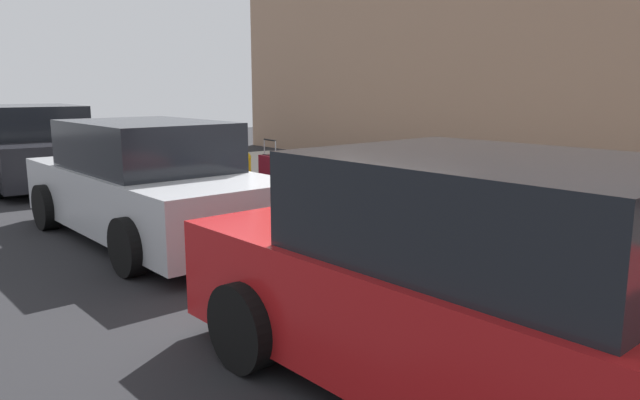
{
  "coord_description": "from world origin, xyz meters",
  "views": [
    {
      "loc": [
        -5.65,
        4.79,
        1.98
      ],
      "look_at": [
        -0.33,
        0.53,
        0.69
      ],
      "focal_mm": 33.64,
      "sensor_mm": 36.0,
      "label": 1
    }
  ],
  "objects_px": {
    "suitcase_silver_10": "(295,190)",
    "fire_hydrant": "(245,173)",
    "suitcase_silver_3": "(502,233)",
    "suitcase_maroon_4": "(461,220)",
    "suitcase_olive_6": "(398,208)",
    "parked_car_red_0": "(490,287)",
    "suitcase_navy_1": "(599,260)",
    "bollard_post": "(218,171)",
    "suitcase_black_7": "(365,205)",
    "suitcase_red_9": "(314,193)",
    "suitcase_teal_5": "(431,220)",
    "parked_car_silver_1": "(148,184)",
    "suitcase_navy_8": "(336,197)",
    "suitcase_red_2": "(550,249)",
    "parked_car_charcoal_2": "(33,147)",
    "suitcase_maroon_11": "(270,180)"
  },
  "relations": [
    {
      "from": "parked_car_red_0",
      "to": "parked_car_charcoal_2",
      "type": "height_order",
      "value": "parked_car_charcoal_2"
    },
    {
      "from": "bollard_post",
      "to": "suitcase_maroon_11",
      "type": "bearing_deg",
      "value": -176.67
    },
    {
      "from": "suitcase_silver_10",
      "to": "suitcase_silver_3",
      "type": "bearing_deg",
      "value": 179.81
    },
    {
      "from": "suitcase_navy_8",
      "to": "fire_hydrant",
      "type": "height_order",
      "value": "suitcase_navy_8"
    },
    {
      "from": "suitcase_teal_5",
      "to": "bollard_post",
      "type": "bearing_deg",
      "value": 2.52
    },
    {
      "from": "suitcase_maroon_4",
      "to": "suitcase_black_7",
      "type": "bearing_deg",
      "value": 1.19
    },
    {
      "from": "suitcase_navy_1",
      "to": "bollard_post",
      "type": "distance_m",
      "value": 6.88
    },
    {
      "from": "suitcase_silver_3",
      "to": "parked_car_charcoal_2",
      "type": "xyz_separation_m",
      "value": [
        9.7,
        2.28,
        0.3
      ]
    },
    {
      "from": "suitcase_silver_3",
      "to": "suitcase_red_2",
      "type": "bearing_deg",
      "value": 179.5
    },
    {
      "from": "suitcase_red_9",
      "to": "parked_car_charcoal_2",
      "type": "distance_m",
      "value": 6.93
    },
    {
      "from": "bollard_post",
      "to": "suitcase_black_7",
      "type": "bearing_deg",
      "value": -178.14
    },
    {
      "from": "suitcase_navy_1",
      "to": "suitcase_red_9",
      "type": "height_order",
      "value": "suitcase_navy_1"
    },
    {
      "from": "suitcase_teal_5",
      "to": "suitcase_navy_8",
      "type": "distance_m",
      "value": 1.61
    },
    {
      "from": "suitcase_maroon_4",
      "to": "suitcase_maroon_11",
      "type": "distance_m",
      "value": 3.72
    },
    {
      "from": "suitcase_black_7",
      "to": "parked_car_charcoal_2",
      "type": "relative_size",
      "value": 0.18
    },
    {
      "from": "suitcase_maroon_4",
      "to": "suitcase_red_9",
      "type": "bearing_deg",
      "value": 0.89
    },
    {
      "from": "suitcase_teal_5",
      "to": "parked_car_silver_1",
      "type": "distance_m",
      "value": 3.69
    },
    {
      "from": "parked_car_silver_1",
      "to": "suitcase_olive_6",
      "type": "bearing_deg",
      "value": -136.14
    },
    {
      "from": "suitcase_navy_1",
      "to": "suitcase_maroon_4",
      "type": "xyz_separation_m",
      "value": [
        1.62,
        -0.06,
        0.08
      ]
    },
    {
      "from": "parked_car_silver_1",
      "to": "parked_car_charcoal_2",
      "type": "distance_m",
      "value": 5.84
    },
    {
      "from": "suitcase_red_9",
      "to": "bollard_post",
      "type": "relative_size",
      "value": 0.95
    },
    {
      "from": "suitcase_olive_6",
      "to": "parked_car_silver_1",
      "type": "relative_size",
      "value": 0.16
    },
    {
      "from": "suitcase_red_2",
      "to": "fire_hydrant",
      "type": "relative_size",
      "value": 0.95
    },
    {
      "from": "suitcase_navy_8",
      "to": "parked_car_silver_1",
      "type": "xyz_separation_m",
      "value": [
        1.26,
        2.19,
        0.24
      ]
    },
    {
      "from": "suitcase_olive_6",
      "to": "suitcase_silver_10",
      "type": "distance_m",
      "value": 2.21
    },
    {
      "from": "suitcase_silver_10",
      "to": "fire_hydrant",
      "type": "bearing_deg",
      "value": 1.12
    },
    {
      "from": "suitcase_silver_10",
      "to": "suitcase_maroon_11",
      "type": "height_order",
      "value": "suitcase_maroon_11"
    },
    {
      "from": "suitcase_red_9",
      "to": "suitcase_silver_10",
      "type": "relative_size",
      "value": 0.81
    },
    {
      "from": "suitcase_navy_1",
      "to": "parked_car_red_0",
      "type": "relative_size",
      "value": 0.2
    },
    {
      "from": "suitcase_maroon_11",
      "to": "suitcase_olive_6",
      "type": "bearing_deg",
      "value": -178.61
    },
    {
      "from": "suitcase_maroon_4",
      "to": "parked_car_red_0",
      "type": "height_order",
      "value": "parked_car_red_0"
    },
    {
      "from": "suitcase_navy_1",
      "to": "suitcase_silver_3",
      "type": "distance_m",
      "value": 1.08
    },
    {
      "from": "suitcase_navy_1",
      "to": "suitcase_teal_5",
      "type": "distance_m",
      "value": 2.09
    },
    {
      "from": "suitcase_silver_3",
      "to": "suitcase_maroon_4",
      "type": "relative_size",
      "value": 0.88
    },
    {
      "from": "parked_car_red_0",
      "to": "suitcase_silver_3",
      "type": "bearing_deg",
      "value": -57.22
    },
    {
      "from": "suitcase_olive_6",
      "to": "parked_car_red_0",
      "type": "bearing_deg",
      "value": 142.68
    },
    {
      "from": "suitcase_silver_10",
      "to": "parked_car_red_0",
      "type": "height_order",
      "value": "parked_car_red_0"
    },
    {
      "from": "suitcase_silver_10",
      "to": "suitcase_navy_8",
      "type": "bearing_deg",
      "value": 174.8
    },
    {
      "from": "parked_car_silver_1",
      "to": "suitcase_red_2",
      "type": "bearing_deg",
      "value": -152.88
    },
    {
      "from": "parked_car_silver_1",
      "to": "suitcase_silver_3",
      "type": "bearing_deg",
      "value": -149.53
    },
    {
      "from": "suitcase_red_2",
      "to": "fire_hydrant",
      "type": "bearing_deg",
      "value": 0.1
    },
    {
      "from": "suitcase_black_7",
      "to": "parked_car_silver_1",
      "type": "relative_size",
      "value": 0.19
    },
    {
      "from": "parked_car_red_0",
      "to": "parked_car_silver_1",
      "type": "relative_size",
      "value": 0.97
    },
    {
      "from": "suitcase_black_7",
      "to": "fire_hydrant",
      "type": "relative_size",
      "value": 1.18
    },
    {
      "from": "suitcase_navy_1",
      "to": "suitcase_navy_8",
      "type": "height_order",
      "value": "suitcase_navy_8"
    },
    {
      "from": "suitcase_teal_5",
      "to": "suitcase_silver_10",
      "type": "distance_m",
      "value": 2.71
    },
    {
      "from": "suitcase_black_7",
      "to": "suitcase_maroon_11",
      "type": "xyz_separation_m",
      "value": [
        2.19,
        0.03,
        0.08
      ]
    },
    {
      "from": "suitcase_silver_10",
      "to": "parked_car_charcoal_2",
      "type": "bearing_deg",
      "value": 20.91
    },
    {
      "from": "fire_hydrant",
      "to": "parked_car_silver_1",
      "type": "xyz_separation_m",
      "value": [
        -1.24,
        2.26,
        0.19
      ]
    },
    {
      "from": "suitcase_navy_1",
      "to": "bollard_post",
      "type": "bearing_deg",
      "value": 0.8
    }
  ]
}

